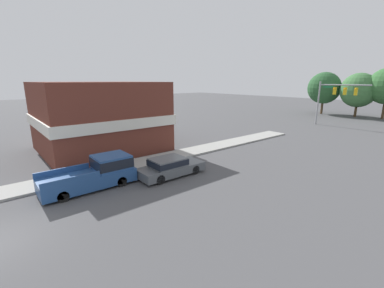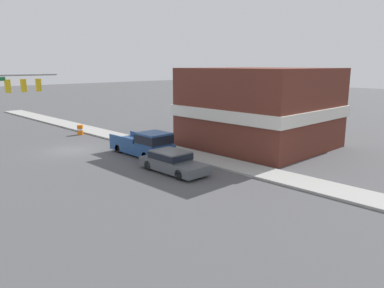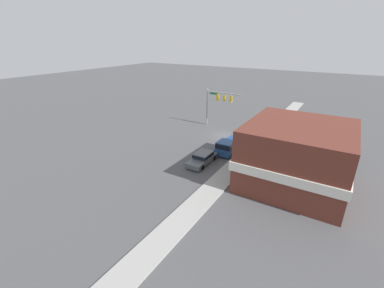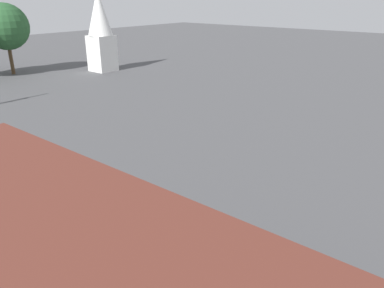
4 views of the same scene
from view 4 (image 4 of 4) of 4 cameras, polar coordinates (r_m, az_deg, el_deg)
name	(u,v)px [view 4 (image 4 of 4)]	position (r m, az deg, el deg)	size (l,w,h in m)	color
car_lead	(271,277)	(13.20, 11.98, -19.20)	(1.93, 4.89, 1.37)	black
church_steeple	(100,29)	(51.04, -13.81, 16.59)	(3.12, 3.12, 10.01)	white
backdrop_tree_right_far	(5,27)	(52.57, -26.56, 15.69)	(5.55, 5.55, 8.52)	#4C3823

